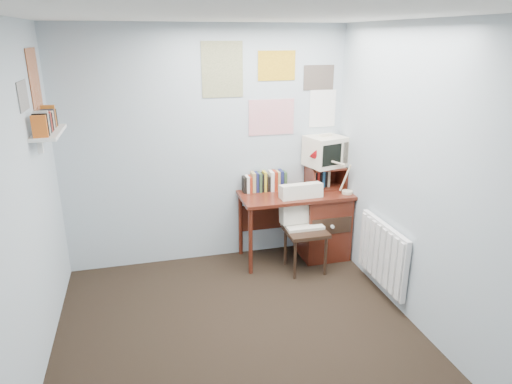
{
  "coord_description": "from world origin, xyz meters",
  "views": [
    {
      "loc": [
        -0.68,
        -2.91,
        2.38
      ],
      "look_at": [
        0.32,
        0.92,
        1.01
      ],
      "focal_mm": 32.0,
      "sensor_mm": 36.0,
      "label": 1
    }
  ],
  "objects_px": {
    "desk": "(317,221)",
    "desk_lamp": "(348,175)",
    "tv_riser": "(326,177)",
    "crt_tv": "(325,150)",
    "radiator": "(383,254)",
    "wall_shelf": "(49,133)",
    "desk_chair": "(306,231)"
  },
  "relations": [
    {
      "from": "radiator",
      "to": "desk",
      "type": "bearing_deg",
      "value": 107.24
    },
    {
      "from": "tv_riser",
      "to": "radiator",
      "type": "distance_m",
      "value": 1.15
    },
    {
      "from": "desk_lamp",
      "to": "desk",
      "type": "bearing_deg",
      "value": 144.32
    },
    {
      "from": "desk_lamp",
      "to": "radiator",
      "type": "height_order",
      "value": "desk_lamp"
    },
    {
      "from": "desk",
      "to": "tv_riser",
      "type": "xyz_separation_m",
      "value": [
        0.12,
        0.11,
        0.48
      ]
    },
    {
      "from": "desk",
      "to": "radiator",
      "type": "xyz_separation_m",
      "value": [
        0.29,
        -0.93,
        0.01
      ]
    },
    {
      "from": "desk_lamp",
      "to": "wall_shelf",
      "type": "relative_size",
      "value": 0.68
    },
    {
      "from": "crt_tv",
      "to": "tv_riser",
      "type": "bearing_deg",
      "value": -69.4
    },
    {
      "from": "radiator",
      "to": "wall_shelf",
      "type": "relative_size",
      "value": 1.29
    },
    {
      "from": "desk",
      "to": "desk_lamp",
      "type": "distance_m",
      "value": 0.64
    },
    {
      "from": "desk",
      "to": "desk_lamp",
      "type": "xyz_separation_m",
      "value": [
        0.27,
        -0.14,
        0.57
      ]
    },
    {
      "from": "desk",
      "to": "desk_chair",
      "type": "relative_size",
      "value": 1.36
    },
    {
      "from": "desk",
      "to": "tv_riser",
      "type": "bearing_deg",
      "value": 42.96
    },
    {
      "from": "desk",
      "to": "desk_chair",
      "type": "xyz_separation_m",
      "value": [
        -0.25,
        -0.3,
        0.04
      ]
    },
    {
      "from": "tv_riser",
      "to": "radiator",
      "type": "xyz_separation_m",
      "value": [
        0.17,
        -1.04,
        -0.47
      ]
    },
    {
      "from": "desk_lamp",
      "to": "radiator",
      "type": "distance_m",
      "value": 0.96
    },
    {
      "from": "desk_chair",
      "to": "crt_tv",
      "type": "relative_size",
      "value": 2.33
    },
    {
      "from": "tv_riser",
      "to": "wall_shelf",
      "type": "xyz_separation_m",
      "value": [
        -2.69,
        -0.49,
        0.74
      ]
    },
    {
      "from": "crt_tv",
      "to": "radiator",
      "type": "bearing_deg",
      "value": -95.86
    },
    {
      "from": "desk",
      "to": "radiator",
      "type": "relative_size",
      "value": 1.5
    },
    {
      "from": "wall_shelf",
      "to": "radiator",
      "type": "bearing_deg",
      "value": -10.89
    },
    {
      "from": "desk",
      "to": "crt_tv",
      "type": "bearing_deg",
      "value": 51.47
    },
    {
      "from": "crt_tv",
      "to": "wall_shelf",
      "type": "height_order",
      "value": "wall_shelf"
    },
    {
      "from": "tv_riser",
      "to": "wall_shelf",
      "type": "distance_m",
      "value": 2.83
    },
    {
      "from": "crt_tv",
      "to": "wall_shelf",
      "type": "distance_m",
      "value": 2.76
    },
    {
      "from": "crt_tv",
      "to": "radiator",
      "type": "height_order",
      "value": "crt_tv"
    },
    {
      "from": "tv_riser",
      "to": "desk_lamp",
      "type": "bearing_deg",
      "value": -59.44
    },
    {
      "from": "desk_lamp",
      "to": "tv_riser",
      "type": "xyz_separation_m",
      "value": [
        -0.15,
        0.25,
        -0.09
      ]
    },
    {
      "from": "desk_chair",
      "to": "desk",
      "type": "bearing_deg",
      "value": 50.06
    },
    {
      "from": "wall_shelf",
      "to": "tv_riser",
      "type": "bearing_deg",
      "value": 10.32
    },
    {
      "from": "desk_chair",
      "to": "desk_lamp",
      "type": "xyz_separation_m",
      "value": [
        0.52,
        0.16,
        0.53
      ]
    },
    {
      "from": "wall_shelf",
      "to": "crt_tv",
      "type": "bearing_deg",
      "value": 10.79
    }
  ]
}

